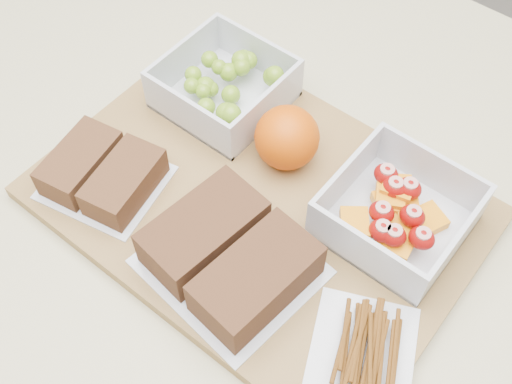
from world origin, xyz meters
TOP-DOWN VIEW (x-y plane):
  - counter at (0.00, 0.00)m, footprint 1.20×0.90m
  - cutting_board at (0.02, 0.02)m, footprint 0.42×0.30m
  - grape_container at (-0.09, 0.10)m, footprint 0.12×0.12m
  - fruit_container at (0.14, 0.08)m, footprint 0.12×0.12m
  - orange at (0.01, 0.08)m, footprint 0.07×0.07m
  - sandwich_bag_left at (-0.12, -0.06)m, footprint 0.13×0.12m
  - sandwich_bag_center at (0.05, -0.06)m, footprint 0.16×0.15m
  - pretzel_bag at (0.19, -0.05)m, footprint 0.12×0.13m

SIDE VIEW (x-z plane):
  - counter at x=0.00m, z-range 0.00..0.90m
  - cutting_board at x=0.02m, z-range 0.90..0.92m
  - pretzel_bag at x=0.19m, z-range 0.92..0.94m
  - sandwich_bag_left at x=-0.12m, z-range 0.92..0.95m
  - fruit_container at x=0.14m, z-range 0.91..0.96m
  - grape_container at x=-0.09m, z-range 0.91..0.96m
  - sandwich_bag_center at x=0.05m, z-range 0.92..0.96m
  - orange at x=0.01m, z-range 0.92..0.98m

